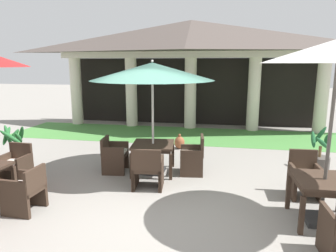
{
  "coord_description": "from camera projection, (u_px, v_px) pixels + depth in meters",
  "views": [
    {
      "loc": [
        1.31,
        -5.0,
        2.54
      ],
      "look_at": [
        0.14,
        1.35,
        1.22
      ],
      "focal_mm": 32.62,
      "sensor_mm": 36.0,
      "label": 1
    }
  ],
  "objects": [
    {
      "name": "ground_plane",
      "position": [
        147.0,
        206.0,
        5.56
      ],
      "size": [
        60.0,
        60.0,
        0.0
      ],
      "primitive_type": "plane",
      "color": "gray"
    },
    {
      "name": "background_pavilion",
      "position": [
        191.0,
        47.0,
        11.8
      ],
      "size": [
        10.93,
        2.83,
        4.16
      ],
      "color": "beige",
      "rests_on": "ground"
    },
    {
      "name": "lawn_strip",
      "position": [
        186.0,
        135.0,
        11.02
      ],
      "size": [
        12.73,
        2.77,
        0.01
      ],
      "primitive_type": "cube",
      "color": "#47843D",
      "rests_on": "ground"
    },
    {
      "name": "patio_table_near_foreground",
      "position": [
        153.0,
        147.0,
        7.15
      ],
      "size": [
        1.05,
        1.05,
        0.71
      ],
      "rotation": [
        0.0,
        0.0,
        0.11
      ],
      "color": "#38281E",
      "rests_on": "ground"
    },
    {
      "name": "patio_umbrella_near_foreground",
      "position": [
        152.0,
        72.0,
        6.8
      ],
      "size": [
        2.78,
        2.78,
        2.63
      ],
      "color": "#2D2D2D",
      "rests_on": "ground"
    },
    {
      "name": "patio_chair_near_foreground_east",
      "position": [
        193.0,
        156.0,
        7.12
      ],
      "size": [
        0.59,
        0.64,
        0.91
      ],
      "rotation": [
        0.0,
        0.0,
        -4.6
      ],
      "color": "#38281E",
      "rests_on": "ground"
    },
    {
      "name": "patio_chair_near_foreground_west",
      "position": [
        114.0,
        155.0,
        7.25
      ],
      "size": [
        0.6,
        0.66,
        0.83
      ],
      "rotation": [
        0.0,
        0.0,
        -1.46
      ],
      "color": "#38281E",
      "rests_on": "ground"
    },
    {
      "name": "patio_chair_near_foreground_south",
      "position": [
        148.0,
        169.0,
        6.27
      ],
      "size": [
        0.67,
        0.64,
        0.89
      ],
      "rotation": [
        0.0,
        0.0,
        0.11
      ],
      "color": "#38281E",
      "rests_on": "ground"
    },
    {
      "name": "patio_table_mid_left",
      "position": [
        324.0,
        185.0,
        4.85
      ],
      "size": [
        0.95,
        0.95,
        0.75
      ],
      "rotation": [
        0.0,
        0.0,
        0.03
      ],
      "color": "#38281E",
      "rests_on": "ground"
    },
    {
      "name": "patio_chair_mid_left_north",
      "position": [
        305.0,
        177.0,
        5.89
      ],
      "size": [
        0.56,
        0.59,
        0.88
      ],
      "rotation": [
        0.0,
        0.0,
        -3.11
      ],
      "color": "#38281E",
      "rests_on": "ground"
    },
    {
      "name": "patio_chair_mid_right_east",
      "position": [
        25.0,
        190.0,
        5.28
      ],
      "size": [
        0.58,
        0.58,
        0.81
      ],
      "rotation": [
        0.0,
        0.0,
        1.52
      ],
      "color": "#38281E",
      "rests_on": "ground"
    },
    {
      "name": "patio_chair_mid_right_north",
      "position": [
        16.0,
        166.0,
        6.5
      ],
      "size": [
        0.57,
        0.53,
        0.86
      ],
      "rotation": [
        0.0,
        0.0,
        -3.19
      ],
      "color": "#38281E",
      "rests_on": "ground"
    },
    {
      "name": "potted_palm_left_edge",
      "position": [
        16.0,
        154.0,
        7.43
      ],
      "size": [
        0.6,
        0.66,
        1.12
      ],
      "color": "#47423D",
      "rests_on": "ground"
    },
    {
      "name": "potted_palm_right_edge",
      "position": [
        319.0,
        157.0,
        7.54
      ],
      "size": [
        0.49,
        0.49,
        1.04
      ],
      "color": "#47423D",
      "rests_on": "ground"
    },
    {
      "name": "terracotta_urn",
      "position": [
        179.0,
        142.0,
        9.27
      ],
      "size": [
        0.31,
        0.31,
        0.46
      ],
      "color": "brown",
      "rests_on": "ground"
    }
  ]
}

